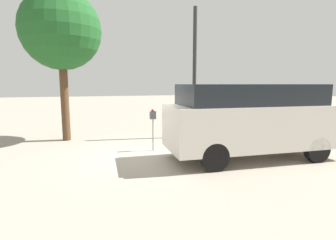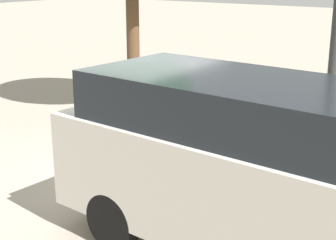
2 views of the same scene
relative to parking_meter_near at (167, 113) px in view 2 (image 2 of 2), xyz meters
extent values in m
plane|color=gray|center=(-0.41, -0.43, -1.03)|extent=(80.00, 80.00, 0.00)
cylinder|color=#9E9EA3|center=(0.00, 0.00, -0.50)|extent=(0.05, 0.05, 1.07)
cube|color=#47474C|center=(0.00, 0.00, 0.16)|extent=(0.20, 0.11, 0.26)
sphere|color=maroon|center=(0.00, 0.00, 0.31)|extent=(0.11, 0.11, 0.11)
cube|color=beige|center=(2.19, 1.72, -0.76)|extent=(0.44, 0.44, 0.55)
cube|color=beige|center=(2.62, -1.75, -0.04)|extent=(5.18, 2.15, 1.25)
cube|color=black|center=(2.49, -1.75, 0.88)|extent=(4.16, 1.94, 0.59)
cylinder|color=black|center=(1.08, -0.84, -0.66)|extent=(0.76, 0.26, 0.75)
cylinder|color=black|center=(1.00, -2.50, -0.66)|extent=(0.76, 0.26, 0.75)
cylinder|color=#513823|center=(-2.90, 2.60, 0.56)|extent=(0.31, 0.31, 3.19)
camera|label=1|loc=(-2.05, -8.36, 1.20)|focal=28.00mm
camera|label=2|loc=(4.97, -6.79, 2.36)|focal=55.00mm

